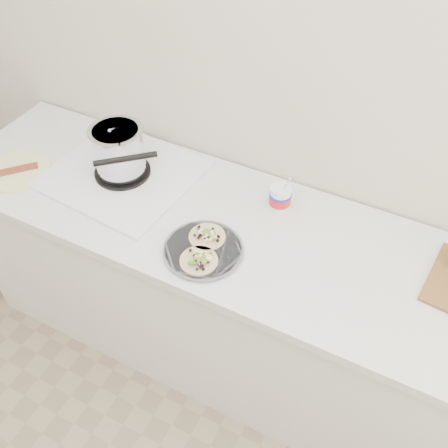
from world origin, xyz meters
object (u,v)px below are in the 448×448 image
at_px(stove, 120,158).
at_px(bacon_plate, 17,171).
at_px(tub, 281,196).
at_px(taco_plate, 203,248).

distance_m(stove, bacon_plate, 0.44).
xyz_separation_m(stove, bacon_plate, (-0.39, -0.18, -0.08)).
relative_size(tub, bacon_plate, 0.73).
bearing_deg(bacon_plate, tub, 16.07).
bearing_deg(bacon_plate, taco_plate, -1.87).
bearing_deg(tub, stove, -169.75).
bearing_deg(bacon_plate, stove, 24.78).
height_order(stove, bacon_plate, stove).
distance_m(stove, taco_plate, 0.53).
distance_m(tub, bacon_plate, 1.07).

